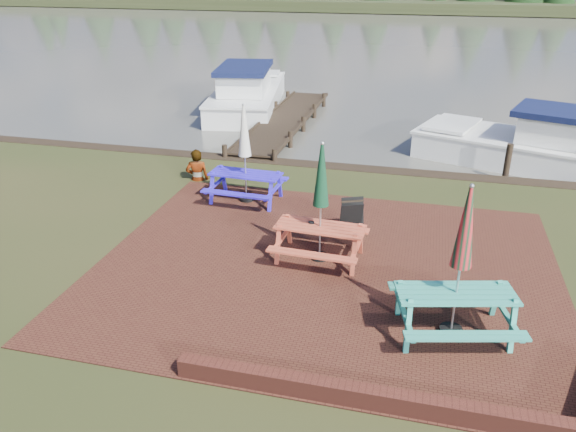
# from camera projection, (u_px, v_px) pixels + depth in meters

# --- Properties ---
(ground) EXTENTS (120.00, 120.00, 0.00)m
(ground) POSITION_uv_depth(u_px,v_px,m) (316.00, 294.00, 10.27)
(ground) COLOR black
(ground) RESTS_ON ground
(paving) EXTENTS (9.00, 7.50, 0.02)m
(paving) POSITION_uv_depth(u_px,v_px,m) (326.00, 267.00, 11.15)
(paving) COLOR #3C1B13
(paving) RESTS_ON ground
(brick_wall) EXTENTS (6.21, 1.79, 0.30)m
(brick_wall) POSITION_uv_depth(u_px,v_px,m) (435.00, 399.00, 7.60)
(brick_wall) COLOR #4C1E16
(brick_wall) RESTS_ON ground
(water) EXTENTS (120.00, 60.00, 0.02)m
(water) POSITION_uv_depth(u_px,v_px,m) (412.00, 40.00, 42.91)
(water) COLOR #48463E
(water) RESTS_ON ground
(picnic_table_teal) EXTENTS (2.21, 2.06, 2.59)m
(picnic_table_teal) POSITION_uv_depth(u_px,v_px,m) (457.00, 286.00, 8.81)
(picnic_table_teal) COLOR teal
(picnic_table_teal) RESTS_ON ground
(picnic_table_red) EXTENTS (1.85, 1.67, 2.46)m
(picnic_table_red) POSITION_uv_depth(u_px,v_px,m) (320.00, 221.00, 11.12)
(picnic_table_red) COLOR #B8482F
(picnic_table_red) RESTS_ON ground
(picnic_table_blue) EXTENTS (1.86, 1.67, 2.47)m
(picnic_table_blue) POSITION_uv_depth(u_px,v_px,m) (245.00, 169.00, 13.88)
(picnic_table_blue) COLOR #2C1BCF
(picnic_table_blue) RESTS_ON ground
(chalkboard) EXTENTS (0.54, 0.65, 0.81)m
(chalkboard) POSITION_uv_depth(u_px,v_px,m) (352.00, 217.00, 12.34)
(chalkboard) COLOR black
(chalkboard) RESTS_ON ground
(jetty) EXTENTS (1.76, 9.08, 1.00)m
(jetty) POSITION_uv_depth(u_px,v_px,m) (284.00, 121.00, 20.94)
(jetty) COLOR black
(jetty) RESTS_ON ground
(boat_jetty) EXTENTS (3.72, 7.66, 2.13)m
(boat_jetty) POSITION_uv_depth(u_px,v_px,m) (248.00, 95.00, 23.50)
(boat_jetty) COLOR silver
(boat_jetty) RESTS_ON ground
(boat_near) EXTENTS (7.82, 4.82, 2.00)m
(boat_near) POSITION_uv_depth(u_px,v_px,m) (547.00, 149.00, 16.83)
(boat_near) COLOR silver
(boat_near) RESTS_ON ground
(person) EXTENTS (0.72, 0.56, 1.74)m
(person) POSITION_uv_depth(u_px,v_px,m) (196.00, 150.00, 15.25)
(person) COLOR gray
(person) RESTS_ON ground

